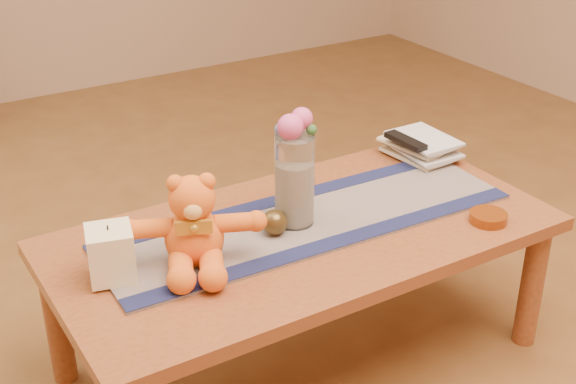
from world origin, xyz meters
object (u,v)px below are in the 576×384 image
teddy_bear (193,221)px  tv_remote (406,141)px  pillar_candle (111,253)px  book_bottom (402,161)px  amber_dish (488,217)px  bronze_ball (275,222)px  glass_vase (294,180)px

teddy_bear → tv_remote: teddy_bear is taller
tv_remote → pillar_candle: bearing=-174.7°
pillar_candle → tv_remote: (1.05, 0.15, 0.01)m
book_bottom → amber_dish: size_ratio=2.10×
book_bottom → amber_dish: amber_dish is taller
pillar_candle → tv_remote: bearing=8.3°
teddy_bear → tv_remote: size_ratio=2.15×
bronze_ball → teddy_bear: bearing=-177.3°
glass_vase → amber_dish: (0.48, -0.28, -0.12)m
bronze_ball → pillar_candle: bearing=176.6°
bronze_ball → glass_vase: bearing=19.8°
teddy_bear → tv_remote: 0.87m
pillar_candle → amber_dish: pillar_candle is taller
pillar_candle → book_bottom: 1.07m
pillar_candle → tv_remote: pillar_candle is taller
tv_remote → book_bottom: bearing=90.0°
book_bottom → tv_remote: (0.00, -0.01, 0.07)m
book_bottom → amber_dish: bearing=-101.3°
bronze_ball → tv_remote: size_ratio=0.45×
bronze_ball → book_bottom: bronze_ball is taller
book_bottom → amber_dish: 0.44m
teddy_bear → book_bottom: teddy_bear is taller
teddy_bear → tv_remote: bearing=36.0°
pillar_candle → glass_vase: 0.54m
teddy_bear → amber_dish: size_ratio=3.25×
pillar_candle → bronze_ball: bearing=-3.4°
bronze_ball → amber_dish: size_ratio=0.67×
amber_dish → glass_vase: bearing=149.9°
glass_vase → bronze_ball: 0.13m
amber_dish → teddy_bear: bearing=163.7°
pillar_candle → book_bottom: bearing=8.8°
glass_vase → book_bottom: bearing=17.3°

